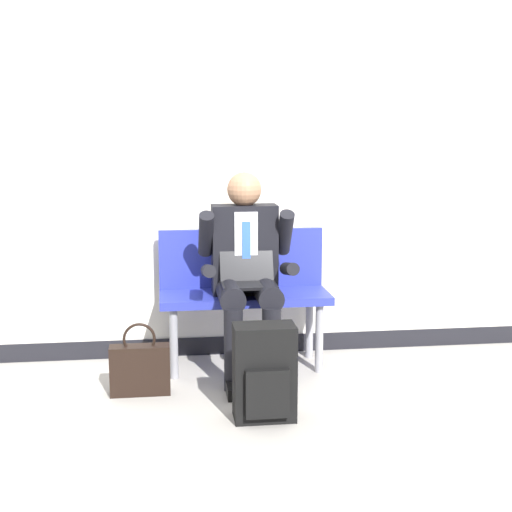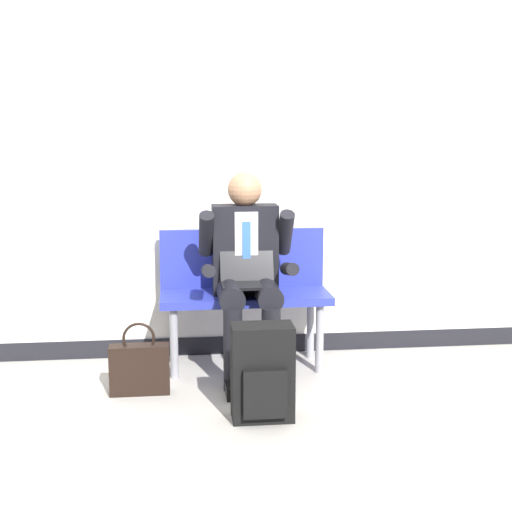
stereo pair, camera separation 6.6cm
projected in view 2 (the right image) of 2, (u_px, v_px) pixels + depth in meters
ground_plane at (269, 391)px, 4.15m from camera, size 18.00×18.00×0.00m
station_wall at (253, 131)px, 4.67m from camera, size 5.21×0.14×2.97m
bench_with_person at (244, 286)px, 4.55m from camera, size 1.05×0.42×0.86m
person_seated at (247, 269)px, 4.33m from camera, size 0.57×0.70×1.23m
backpack at (263, 374)px, 3.71m from camera, size 0.32×0.23×0.50m
handbag at (140, 368)px, 4.09m from camera, size 0.34×0.11×0.42m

